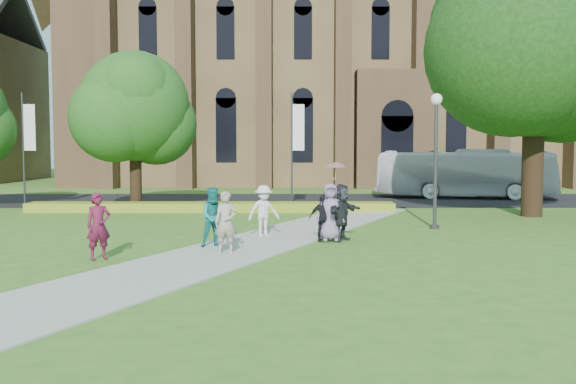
{
  "coord_description": "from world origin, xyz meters",
  "views": [
    {
      "loc": [
        1.73,
        -18.3,
        3.17
      ],
      "look_at": [
        1.78,
        4.17,
        1.6
      ],
      "focal_mm": 40.0,
      "sensor_mm": 36.0,
      "label": 1
    }
  ],
  "objects_px": {
    "streetlamp": "(436,144)",
    "pedestrian_0": "(99,226)",
    "tour_coach": "(464,174)",
    "large_tree": "(536,32)"
  },
  "relations": [
    {
      "from": "streetlamp",
      "to": "pedestrian_0",
      "type": "xyz_separation_m",
      "value": [
        -11.05,
        -6.93,
        -2.33
      ]
    },
    {
      "from": "streetlamp",
      "to": "tour_coach",
      "type": "distance_m",
      "value": 15.99
    },
    {
      "from": "streetlamp",
      "to": "large_tree",
      "type": "distance_m",
      "value": 8.73
    },
    {
      "from": "large_tree",
      "to": "pedestrian_0",
      "type": "relative_size",
      "value": 7.1
    },
    {
      "from": "large_tree",
      "to": "pedestrian_0",
      "type": "height_order",
      "value": "large_tree"
    },
    {
      "from": "streetlamp",
      "to": "large_tree",
      "type": "relative_size",
      "value": 0.4
    },
    {
      "from": "large_tree",
      "to": "pedestrian_0",
      "type": "xyz_separation_m",
      "value": [
        -16.55,
        -11.43,
        -7.4
      ]
    },
    {
      "from": "large_tree",
      "to": "pedestrian_0",
      "type": "bearing_deg",
      "value": -145.37
    },
    {
      "from": "streetlamp",
      "to": "large_tree",
      "type": "xyz_separation_m",
      "value": [
        5.5,
        4.5,
        5.07
      ]
    },
    {
      "from": "large_tree",
      "to": "tour_coach",
      "type": "xyz_separation_m",
      "value": [
        -0.23,
        10.5,
        -6.83
      ]
    }
  ]
}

